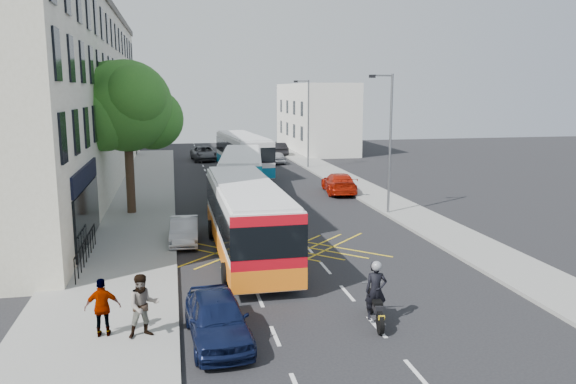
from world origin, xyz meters
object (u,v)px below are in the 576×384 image
parked_car_silver (184,231)px  distant_car_grey (204,153)px  bus_far (243,153)px  motorbike (376,294)px  lamp_near (389,136)px  distant_car_dark (278,149)px  parked_car_blue (217,318)px  red_hatchback (339,183)px  pedestrian_far (103,307)px  bus_mid (242,175)px  bus_near (247,218)px  street_tree (126,107)px  lamp_far (307,119)px  distant_car_silver (276,157)px  pedestrian_near (143,306)px

parked_car_silver → distant_car_grey: distant_car_grey is taller
bus_far → motorbike: (0.05, -33.05, -0.83)m
lamp_near → distant_car_dark: 31.48m
parked_car_blue → red_hatchback: bearing=61.3°
distant_car_dark → pedestrian_far: (-13.66, -45.50, 0.30)m
bus_mid → distant_car_grey: bearing=101.4°
bus_near → pedestrian_far: size_ratio=6.65×
street_tree → bus_mid: size_ratio=0.77×
lamp_far → parked_car_blue: (-11.10, -34.97, -3.91)m
street_tree → red_hatchback: street_tree is taller
pedestrian_far → distant_car_dark: bearing=-107.9°
parked_car_silver → parked_car_blue: bearing=-83.8°
bus_near → parked_car_silver: bus_near is taller
street_tree → pedestrian_far: bearing=-88.8°
bus_far → parked_car_silver: bearing=-108.4°
street_tree → parked_car_blue: 19.12m
distant_car_dark → pedestrian_far: 47.51m
bus_mid → distant_car_grey: 22.19m
red_hatchback → distant_car_dark: same height
motorbike → red_hatchback: motorbike is taller
red_hatchback → pedestrian_far: bearing=65.0°
distant_car_grey → distant_car_dark: distant_car_grey is taller
lamp_near → bus_far: (-6.20, 18.34, -2.83)m
bus_near → pedestrian_far: bus_near is taller
bus_near → distant_car_silver: size_ratio=3.30×
bus_far → lamp_near: bearing=-75.7°
motorbike → parked_car_silver: motorbike is taller
lamp_far → parked_car_silver: 26.97m
bus_mid → distant_car_silver: bearing=81.0°
bus_near → distant_car_grey: bus_near is taller
red_hatchback → pedestrian_far: pedestrian_far is taller
street_tree → distant_car_dark: (14.01, 28.26, -5.57)m
parked_car_silver → bus_mid: bearing=71.0°
street_tree → parked_car_silver: 9.39m
bus_mid → bus_near: bearing=-87.8°
parked_car_blue → pedestrian_near: 2.17m
parked_car_blue → red_hatchback: (10.40, 22.34, 0.01)m
motorbike → bus_mid: bearing=103.5°
street_tree → red_hatchback: 15.71m
bus_near → red_hatchback: size_ratio=2.33×
bus_mid → parked_car_silver: bus_mid is taller
red_hatchback → lamp_near: bearing=102.6°
lamp_far → pedestrian_far: lamp_far is taller
distant_car_silver → street_tree: bearing=53.1°
street_tree → distant_car_grey: (5.68, 25.43, -5.56)m
street_tree → parked_car_silver: street_tree is taller
motorbike → parked_car_silver: bearing=126.7°
lamp_near → pedestrian_far: size_ratio=4.58×
parked_car_blue → distant_car_dark: (10.40, 46.20, 0.01)m
parked_car_silver → distant_car_grey: 32.44m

